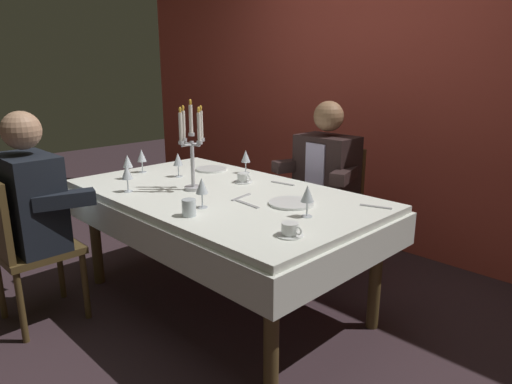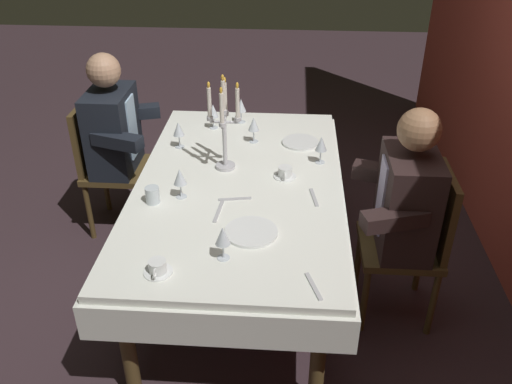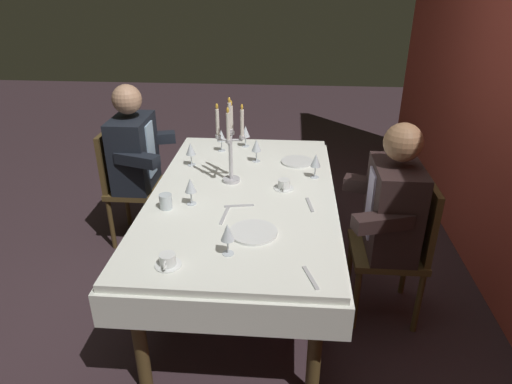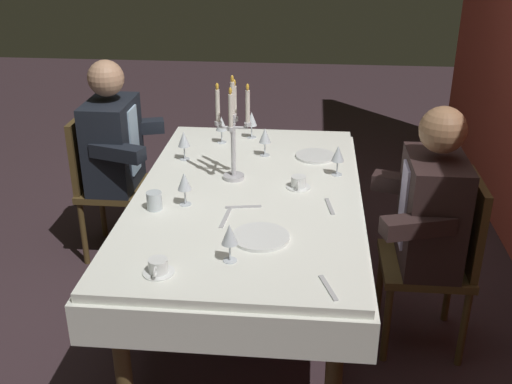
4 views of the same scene
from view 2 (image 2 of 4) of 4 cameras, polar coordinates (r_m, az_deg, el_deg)
ground_plane at (r=3.35m, az=-1.66°, el=-9.89°), size 12.00×12.00×0.00m
dining_table at (r=2.98m, az=-1.84°, el=-0.88°), size 1.94×1.14×0.74m
candelabra at (r=2.95m, az=-3.38°, el=6.95°), size 0.19×0.19×0.55m
dinner_plate_0 at (r=2.52m, az=-0.52°, el=-4.23°), size 0.25×0.25×0.01m
dinner_plate_1 at (r=3.34m, az=4.70°, el=5.26°), size 0.22×0.22×0.01m
wine_glass_0 at (r=2.30m, az=-3.50°, el=-4.75°), size 0.07×0.07×0.16m
wine_glass_1 at (r=3.27m, az=-8.19°, el=6.53°), size 0.07×0.07×0.16m
wine_glass_2 at (r=3.58m, az=-1.59°, el=9.06°), size 0.07×0.07×0.16m
wine_glass_3 at (r=2.75m, az=-8.04°, el=1.52°), size 0.07×0.07×0.16m
wine_glass_4 at (r=3.08m, az=6.90°, el=5.00°), size 0.07×0.07×0.16m
wine_glass_5 at (r=3.50m, az=-4.55°, el=8.49°), size 0.07×0.07×0.16m
wine_glass_6 at (r=3.30m, az=-0.25°, el=7.12°), size 0.07×0.07×0.16m
water_tumbler_0 at (r=2.77m, az=-10.88°, el=-0.32°), size 0.07×0.07×0.09m
coffee_cup_0 at (r=2.31m, az=-10.34°, el=-7.87°), size 0.13×0.12×0.06m
coffee_cup_1 at (r=2.95m, az=3.09°, el=2.04°), size 0.13×0.12×0.06m
knife_0 at (r=2.67m, az=-3.98°, el=-2.06°), size 0.19×0.03×0.01m
fork_1 at (r=2.79m, az=6.14°, el=-0.56°), size 0.17×0.05×0.01m
fork_2 at (r=2.77m, az=-2.31°, el=-0.74°), size 0.05×0.17×0.01m
fork_3 at (r=2.24m, az=6.10°, el=-9.87°), size 0.17×0.07×0.01m
seated_diner_0 at (r=3.64m, az=-15.00°, el=6.35°), size 0.63×0.48×1.24m
seated_diner_1 at (r=2.87m, az=15.77°, el=-0.93°), size 0.63×0.48×1.24m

